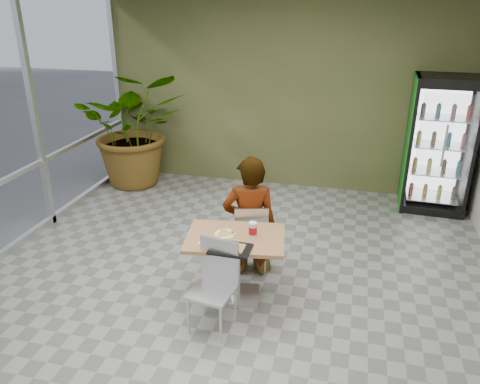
# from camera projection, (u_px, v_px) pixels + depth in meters

# --- Properties ---
(ground) EXTENTS (7.00, 7.00, 0.00)m
(ground) POSITION_uv_depth(u_px,v_px,m) (228.00, 297.00, 5.17)
(ground) COLOR gray
(ground) RESTS_ON ground
(room_envelope) EXTENTS (6.00, 7.00, 3.20)m
(room_envelope) POSITION_uv_depth(u_px,v_px,m) (226.00, 160.00, 4.55)
(room_envelope) COLOR silver
(room_envelope) RESTS_ON ground
(dining_table) EXTENTS (1.12, 0.86, 0.75)m
(dining_table) POSITION_uv_depth(u_px,v_px,m) (235.00, 254.00, 4.98)
(dining_table) COLOR tan
(dining_table) RESTS_ON ground
(chair_far) EXTENTS (0.48, 0.48, 0.87)m
(chair_far) POSITION_uv_depth(u_px,v_px,m) (251.00, 233.00, 5.46)
(chair_far) COLOR silver
(chair_far) RESTS_ON ground
(chair_near) EXTENTS (0.46, 0.46, 0.91)m
(chair_near) POSITION_uv_depth(u_px,v_px,m) (216.00, 278.00, 4.57)
(chair_near) COLOR silver
(chair_near) RESTS_ON ground
(seated_woman) EXTENTS (0.73, 0.57, 1.74)m
(seated_woman) POSITION_uv_depth(u_px,v_px,m) (250.00, 227.00, 5.48)
(seated_woman) COLOR black
(seated_woman) RESTS_ON ground
(pizza_plate) EXTENTS (0.31, 0.28, 0.03)m
(pizza_plate) POSITION_uv_depth(u_px,v_px,m) (225.00, 233.00, 4.92)
(pizza_plate) COLOR white
(pizza_plate) RESTS_ON dining_table
(soda_cup) EXTENTS (0.09, 0.09, 0.16)m
(soda_cup) POSITION_uv_depth(u_px,v_px,m) (253.00, 230.00, 4.87)
(soda_cup) COLOR white
(soda_cup) RESTS_ON dining_table
(napkin_stack) EXTENTS (0.15, 0.15, 0.02)m
(napkin_stack) POSITION_uv_depth(u_px,v_px,m) (207.00, 242.00, 4.76)
(napkin_stack) COLOR white
(napkin_stack) RESTS_ON dining_table
(cafeteria_tray) EXTENTS (0.41, 0.30, 0.02)m
(cafeteria_tray) POSITION_uv_depth(u_px,v_px,m) (230.00, 249.00, 4.62)
(cafeteria_tray) COLOR black
(cafeteria_tray) RESTS_ON dining_table
(beverage_fridge) EXTENTS (0.96, 0.75, 2.04)m
(beverage_fridge) POSITION_uv_depth(u_px,v_px,m) (439.00, 145.00, 6.97)
(beverage_fridge) COLOR black
(beverage_fridge) RESTS_ON ground
(potted_plant) EXTENTS (2.22, 2.09, 1.97)m
(potted_plant) POSITION_uv_depth(u_px,v_px,m) (135.00, 128.00, 7.98)
(potted_plant) COLOR #245C28
(potted_plant) RESTS_ON ground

